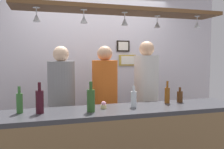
# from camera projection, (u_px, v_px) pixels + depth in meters

# --- Properties ---
(back_wall) EXTENTS (4.40, 0.06, 2.60)m
(back_wall) POSITION_uv_depth(u_px,v_px,m) (95.00, 73.00, 3.88)
(back_wall) COLOR silver
(back_wall) RESTS_ON ground_plane
(bar_counter) EXTENTS (2.70, 0.55, 1.02)m
(bar_counter) POSITION_uv_depth(u_px,v_px,m) (129.00, 144.00, 2.39)
(bar_counter) COLOR #38383D
(bar_counter) RESTS_ON ground_plane
(overhead_glass_rack) EXTENTS (2.20, 0.36, 0.04)m
(overhead_glass_rack) POSITION_uv_depth(u_px,v_px,m) (123.00, 11.00, 2.49)
(overhead_glass_rack) COLOR brown
(hanging_wineglass_far_left) EXTENTS (0.07, 0.07, 0.13)m
(hanging_wineglass_far_left) POSITION_uv_depth(u_px,v_px,m) (37.00, 17.00, 2.21)
(hanging_wineglass_far_left) COLOR silver
(hanging_wineglass_far_left) RESTS_ON overhead_glass_rack
(hanging_wineglass_left) EXTENTS (0.07, 0.07, 0.13)m
(hanging_wineglass_left) POSITION_uv_depth(u_px,v_px,m) (84.00, 19.00, 2.31)
(hanging_wineglass_left) COLOR silver
(hanging_wineglass_left) RESTS_ON overhead_glass_rack
(hanging_wineglass_center_left) EXTENTS (0.07, 0.07, 0.13)m
(hanging_wineglass_center_left) POSITION_uv_depth(u_px,v_px,m) (125.00, 21.00, 2.46)
(hanging_wineglass_center_left) COLOR silver
(hanging_wineglass_center_left) RESTS_ON overhead_glass_rack
(hanging_wineglass_center) EXTENTS (0.07, 0.07, 0.13)m
(hanging_wineglass_center) POSITION_uv_depth(u_px,v_px,m) (157.00, 24.00, 2.67)
(hanging_wineglass_center) COLOR silver
(hanging_wineglass_center) RESTS_ON overhead_glass_rack
(hanging_wineglass_center_right) EXTENTS (0.07, 0.07, 0.13)m
(hanging_wineglass_center_right) POSITION_uv_depth(u_px,v_px,m) (197.00, 24.00, 2.69)
(hanging_wineglass_center_right) COLOR silver
(hanging_wineglass_center_right) RESTS_ON overhead_glass_rack
(person_left_grey_shirt) EXTENTS (0.34, 0.34, 1.69)m
(person_left_grey_shirt) POSITION_uv_depth(u_px,v_px,m) (62.00, 99.00, 3.03)
(person_left_grey_shirt) COLOR #2D334C
(person_left_grey_shirt) RESTS_ON ground_plane
(person_middle_orange_shirt) EXTENTS (0.34, 0.34, 1.70)m
(person_middle_orange_shirt) POSITION_uv_depth(u_px,v_px,m) (105.00, 97.00, 3.19)
(person_middle_orange_shirt) COLOR #2D334C
(person_middle_orange_shirt) RESTS_ON ground_plane
(person_right_white_patterned_shirt) EXTENTS (0.34, 0.34, 1.77)m
(person_right_white_patterned_shirt) POSITION_uv_depth(u_px,v_px,m) (146.00, 91.00, 3.36)
(person_right_white_patterned_shirt) COLOR #2D334C
(person_right_white_patterned_shirt) RESTS_ON ground_plane
(bottle_wine_dark_red) EXTENTS (0.08, 0.08, 0.30)m
(bottle_wine_dark_red) POSITION_uv_depth(u_px,v_px,m) (40.00, 101.00, 2.28)
(bottle_wine_dark_red) COLOR #380F19
(bottle_wine_dark_red) RESTS_ON bar_counter
(bottle_beer_green_import) EXTENTS (0.06, 0.06, 0.26)m
(bottle_beer_green_import) POSITION_uv_depth(u_px,v_px,m) (20.00, 102.00, 2.29)
(bottle_beer_green_import) COLOR #336B2D
(bottle_beer_green_import) RESTS_ON bar_counter
(bottle_soda_clear) EXTENTS (0.06, 0.06, 0.23)m
(bottle_soda_clear) POSITION_uv_depth(u_px,v_px,m) (134.00, 99.00, 2.57)
(bottle_soda_clear) COLOR silver
(bottle_soda_clear) RESTS_ON bar_counter
(bottle_champagne_green) EXTENTS (0.08, 0.08, 0.30)m
(bottle_champagne_green) POSITION_uv_depth(u_px,v_px,m) (91.00, 100.00, 2.35)
(bottle_champagne_green) COLOR #2D5623
(bottle_champagne_green) RESTS_ON bar_counter
(bottle_beer_brown_stubby) EXTENTS (0.07, 0.07, 0.18)m
(bottle_beer_brown_stubby) POSITION_uv_depth(u_px,v_px,m) (180.00, 96.00, 2.85)
(bottle_beer_brown_stubby) COLOR #512D14
(bottle_beer_brown_stubby) RESTS_ON bar_counter
(bottle_beer_amber_tall) EXTENTS (0.06, 0.06, 0.26)m
(bottle_beer_amber_tall) POSITION_uv_depth(u_px,v_px,m) (167.00, 95.00, 2.79)
(bottle_beer_amber_tall) COLOR brown
(bottle_beer_amber_tall) RESTS_ON bar_counter
(cupcake) EXTENTS (0.06, 0.06, 0.08)m
(cupcake) POSITION_uv_depth(u_px,v_px,m) (104.00, 105.00, 2.50)
(cupcake) COLOR beige
(cupcake) RESTS_ON bar_counter
(picture_frame_upper_small) EXTENTS (0.22, 0.02, 0.18)m
(picture_frame_upper_small) POSITION_uv_depth(u_px,v_px,m) (123.00, 46.00, 3.94)
(picture_frame_upper_small) COLOR black
(picture_frame_upper_small) RESTS_ON back_wall
(picture_frame_lower_pair) EXTENTS (0.30, 0.02, 0.18)m
(picture_frame_lower_pair) POSITION_uv_depth(u_px,v_px,m) (128.00, 60.00, 3.98)
(picture_frame_lower_pair) COLOR #B29338
(picture_frame_lower_pair) RESTS_ON back_wall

